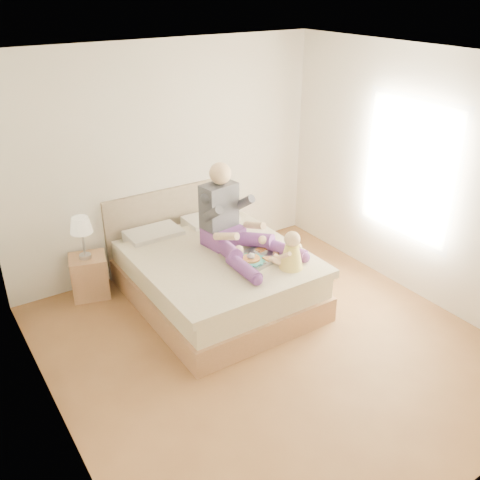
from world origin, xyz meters
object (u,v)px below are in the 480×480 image
bed (212,272)px  baby (291,253)px  adult (232,224)px  tray (257,256)px  nightstand (90,276)px

bed → baby: (0.47, -0.79, 0.46)m
adult → tray: adult is taller
bed → baby: size_ratio=5.37×
nightstand → tray: tray is taller
tray → baby: size_ratio=1.37×
bed → tray: bed is taller
adult → baby: size_ratio=2.98×
nightstand → tray: size_ratio=0.88×
bed → tray: bearing=-57.2°
bed → nightstand: size_ratio=4.46×
nightstand → baby: size_ratio=1.21×
bed → adult: adult is taller
nightstand → bed: bearing=-19.5°
bed → nightstand: bed is taller
baby → tray: bearing=95.2°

